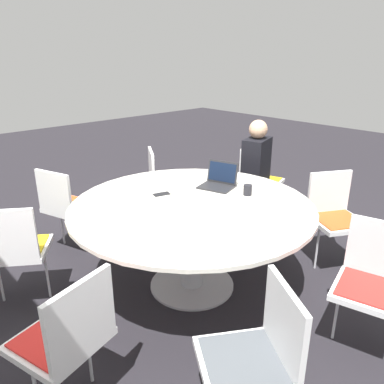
# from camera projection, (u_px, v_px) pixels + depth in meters

# --- Properties ---
(ground_plane) EXTENTS (16.00, 16.00, 0.00)m
(ground_plane) POSITION_uv_depth(u_px,v_px,m) (192.00, 285.00, 3.23)
(ground_plane) COLOR black
(conference_table) EXTENTS (1.93, 1.93, 0.76)m
(conference_table) POSITION_uv_depth(u_px,v_px,m) (192.00, 219.00, 3.01)
(conference_table) COLOR #B7B7BC
(conference_table) RESTS_ON ground_plane
(chair_0) EXTENTS (0.53, 0.54, 0.87)m
(chair_0) POSITION_uv_depth(u_px,v_px,m) (257.00, 175.00, 4.43)
(chair_0) COLOR white
(chair_0) RESTS_ON ground_plane
(chair_1) EXTENTS (0.60, 0.59, 0.87)m
(chair_1) POSITION_uv_depth(u_px,v_px,m) (163.00, 179.00, 4.29)
(chair_1) COLOR white
(chair_1) RESTS_ON ground_plane
(chair_2) EXTENTS (0.55, 0.53, 0.87)m
(chair_2) POSITION_uv_depth(u_px,v_px,m) (66.00, 203.00, 3.62)
(chair_2) COLOR white
(chair_2) RESTS_ON ground_plane
(chair_3) EXTENTS (0.60, 0.60, 0.87)m
(chair_3) POSITION_uv_depth(u_px,v_px,m) (15.00, 246.00, 2.81)
(chair_3) COLOR white
(chair_3) RESTS_ON ground_plane
(chair_4) EXTENTS (0.52, 0.54, 0.87)m
(chair_4) POSITION_uv_depth(u_px,v_px,m) (67.00, 333.00, 1.93)
(chair_4) COLOR white
(chair_4) RESTS_ON ground_plane
(chair_5) EXTENTS (0.60, 0.59, 0.87)m
(chair_5) POSITION_uv_depth(u_px,v_px,m) (257.00, 352.00, 1.81)
(chair_5) COLOR white
(chair_5) RESTS_ON ground_plane
(chair_6) EXTENTS (0.53, 0.51, 0.87)m
(chair_6) POSITION_uv_depth(u_px,v_px,m) (374.00, 277.00, 2.41)
(chair_6) COLOR white
(chair_6) RESTS_ON ground_plane
(chair_7) EXTENTS (0.58, 0.59, 0.87)m
(chair_7) POSITION_uv_depth(u_px,v_px,m) (335.00, 212.00, 3.41)
(chair_7) COLOR white
(chair_7) RESTS_ON ground_plane
(person_0) EXTENTS (0.33, 0.41, 1.22)m
(person_0) POSITION_uv_depth(u_px,v_px,m) (257.00, 166.00, 4.13)
(person_0) COLOR black
(person_0) RESTS_ON ground_plane
(laptop) EXTENTS (0.35, 0.33, 0.21)m
(laptop) POSITION_uv_depth(u_px,v_px,m) (219.00, 181.00, 3.35)
(laptop) COLOR #232326
(laptop) RESTS_ON conference_table
(coffee_cup) EXTENTS (0.07, 0.07, 0.09)m
(coffee_cup) POSITION_uv_depth(u_px,v_px,m) (248.00, 190.00, 3.14)
(coffee_cup) COLOR black
(coffee_cup) RESTS_ON conference_table
(cell_phone) EXTENTS (0.11, 0.15, 0.01)m
(cell_phone) POSITION_uv_depth(u_px,v_px,m) (162.00, 194.00, 3.16)
(cell_phone) COLOR black
(cell_phone) RESTS_ON conference_table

